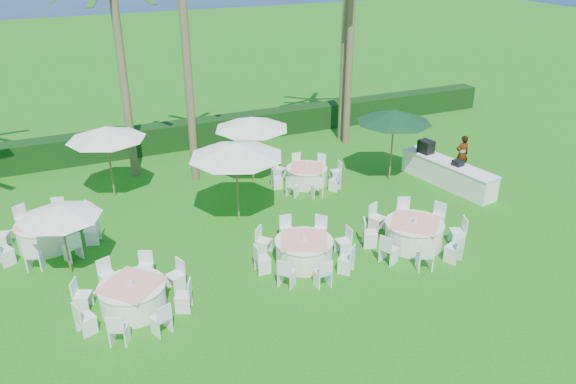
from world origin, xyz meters
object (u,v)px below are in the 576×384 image
at_px(umbrella_green, 394,116).
at_px(buffet_table, 447,172).
at_px(umbrella_d, 252,123).
at_px(banquet_table_a, 133,296).
at_px(umbrella_b, 236,150).
at_px(banquet_table_b, 304,251).
at_px(umbrella_c, 106,133).
at_px(banquet_table_d, 47,233).
at_px(umbrella_a, 60,211).
at_px(staff_person, 462,154).
at_px(banquet_table_c, 414,233).
at_px(banquet_table_f, 307,175).

xyz_separation_m(umbrella_green, buffet_table, (1.79, -1.34, -2.17)).
bearing_deg(umbrella_d, banquet_table_a, -131.78).
bearing_deg(banquet_table_a, umbrella_b, 41.13).
height_order(umbrella_green, buffet_table, umbrella_green).
bearing_deg(banquet_table_a, buffet_table, 13.97).
bearing_deg(umbrella_d, banquet_table_b, -96.63).
bearing_deg(buffet_table, umbrella_green, 143.09).
bearing_deg(umbrella_c, umbrella_b, -44.43).
bearing_deg(banquet_table_d, umbrella_c, 48.93).
relative_size(umbrella_a, umbrella_b, 0.71).
bearing_deg(banquet_table_b, umbrella_b, 104.37).
bearing_deg(umbrella_a, staff_person, 5.49).
height_order(umbrella_a, umbrella_d, umbrella_d).
relative_size(banquet_table_c, buffet_table, 0.74).
bearing_deg(banquet_table_f, umbrella_c, 165.26).
relative_size(umbrella_a, umbrella_d, 0.79).
xyz_separation_m(banquet_table_a, umbrella_b, (4.28, 3.74, 2.20)).
distance_m(banquet_table_a, buffet_table, 13.24).
relative_size(umbrella_b, umbrella_c, 1.13).
height_order(umbrella_a, umbrella_c, umbrella_c).
distance_m(banquet_table_d, umbrella_c, 4.34).
relative_size(banquet_table_f, umbrella_green, 0.96).
bearing_deg(umbrella_c, banquet_table_c, -42.52).
height_order(umbrella_b, umbrella_d, umbrella_b).
bearing_deg(buffet_table, umbrella_d, 153.77).
bearing_deg(banquet_table_a, umbrella_a, 119.29).
xyz_separation_m(umbrella_a, buffet_table, (14.26, 0.68, -1.55)).
xyz_separation_m(banquet_table_f, umbrella_c, (-7.21, 1.90, 2.19)).
bearing_deg(umbrella_b, banquet_table_d, 172.65).
relative_size(umbrella_c, staff_person, 1.79).
bearing_deg(banquet_table_a, banquet_table_d, 112.96).
xyz_separation_m(umbrella_b, umbrella_d, (1.63, 2.87, -0.13)).
relative_size(umbrella_b, umbrella_d, 1.10).
height_order(banquet_table_c, umbrella_green, umbrella_green).
height_order(banquet_table_a, buffet_table, buffet_table).
bearing_deg(banquet_table_f, umbrella_green, -16.20).
bearing_deg(staff_person, banquet_table_c, 47.71).
distance_m(umbrella_green, staff_person, 3.73).
height_order(banquet_table_b, banquet_table_c, banquet_table_c).
height_order(umbrella_c, buffet_table, umbrella_c).
xyz_separation_m(banquet_table_a, umbrella_green, (11.06, 4.54, 2.28)).
distance_m(umbrella_a, buffet_table, 14.36).
relative_size(banquet_table_b, banquet_table_c, 0.97).
xyz_separation_m(umbrella_d, buffet_table, (6.94, -3.42, -1.95)).
bearing_deg(umbrella_b, umbrella_d, 60.48).
bearing_deg(banquet_table_a, umbrella_c, 85.68).
relative_size(banquet_table_a, banquet_table_d, 0.94).
distance_m(umbrella_b, umbrella_green, 6.82).
distance_m(umbrella_a, umbrella_b, 5.85).
relative_size(banquet_table_d, umbrella_a, 1.40).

